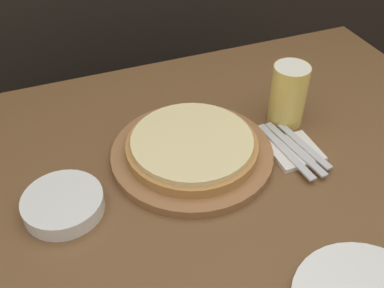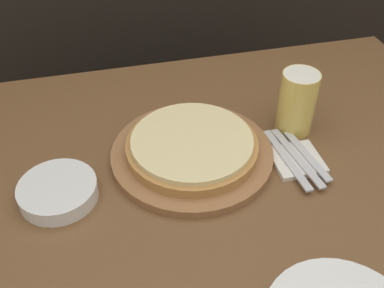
# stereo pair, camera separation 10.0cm
# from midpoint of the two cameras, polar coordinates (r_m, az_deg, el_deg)

# --- Properties ---
(dining_table) EXTENTS (1.36, 1.09, 0.76)m
(dining_table) POSITION_cam_midpoint_polar(r_m,az_deg,el_deg) (1.28, 1.97, -16.81)
(dining_table) COLOR brown
(dining_table) RESTS_ON ground_plane
(pizza_on_board) EXTENTS (0.37, 0.37, 0.06)m
(pizza_on_board) POSITION_cam_midpoint_polar(r_m,az_deg,el_deg) (1.02, -2.80, -0.78)
(pizza_on_board) COLOR #99663D
(pizza_on_board) RESTS_ON dining_table
(beer_glass) EXTENTS (0.09, 0.09, 0.16)m
(beer_glass) POSITION_cam_midpoint_polar(r_m,az_deg,el_deg) (1.11, 9.64, 6.36)
(beer_glass) COLOR #E5C65B
(beer_glass) RESTS_ON dining_table
(side_bowl) EXTENTS (0.16, 0.16, 0.04)m
(side_bowl) POSITION_cam_midpoint_polar(r_m,az_deg,el_deg) (0.97, -18.95, -7.35)
(side_bowl) COLOR white
(side_bowl) RESTS_ON dining_table
(napkin_stack) EXTENTS (0.11, 0.11, 0.01)m
(napkin_stack) POSITION_cam_midpoint_polar(r_m,az_deg,el_deg) (1.06, 10.23, -0.99)
(napkin_stack) COLOR white
(napkin_stack) RESTS_ON dining_table
(fork) EXTENTS (0.03, 0.21, 0.00)m
(fork) POSITION_cam_midpoint_polar(r_m,az_deg,el_deg) (1.05, 9.10, -0.97)
(fork) COLOR silver
(fork) RESTS_ON napkin_stack
(dinner_knife) EXTENTS (0.05, 0.21, 0.00)m
(dinner_knife) POSITION_cam_midpoint_polar(r_m,az_deg,el_deg) (1.06, 10.29, -0.64)
(dinner_knife) COLOR silver
(dinner_knife) RESTS_ON napkin_stack
(spoon) EXTENTS (0.04, 0.18, 0.00)m
(spoon) POSITION_cam_midpoint_polar(r_m,az_deg,el_deg) (1.07, 11.45, -0.32)
(spoon) COLOR silver
(spoon) RESTS_ON napkin_stack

